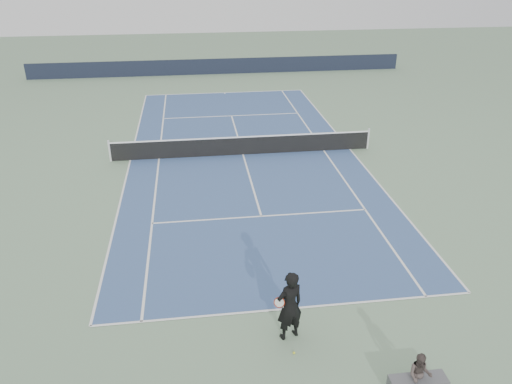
{
  "coord_description": "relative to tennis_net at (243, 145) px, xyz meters",
  "views": [
    {
      "loc": [
        -2.42,
        -22.92,
        9.24
      ],
      "look_at": [
        -0.22,
        -6.48,
        1.1
      ],
      "focal_mm": 35.0,
      "sensor_mm": 36.0,
      "label": 1
    }
  ],
  "objects": [
    {
      "name": "spectator_bench",
      "position": [
        2.36,
        -15.17,
        -0.12
      ],
      "size": [
        1.38,
        0.91,
        1.13
      ],
      "color": "#4D4E52",
      "rests_on": "ground"
    },
    {
      "name": "tennis_player",
      "position": [
        -0.22,
        -12.96,
        0.51
      ],
      "size": [
        0.91,
        0.77,
        2.02
      ],
      "color": "black",
      "rests_on": "ground"
    },
    {
      "name": "ground",
      "position": [
        0.0,
        0.0,
        -0.5
      ],
      "size": [
        80.0,
        80.0,
        0.0
      ],
      "primitive_type": "plane",
      "color": "slate"
    },
    {
      "name": "tennis_ball",
      "position": [
        -0.2,
        -13.61,
        -0.47
      ],
      "size": [
        0.06,
        0.06,
        0.06
      ],
      "primitive_type": "sphere",
      "color": "yellow",
      "rests_on": "ground"
    },
    {
      "name": "windscreen_far",
      "position": [
        0.0,
        17.88,
        0.1
      ],
      "size": [
        30.0,
        0.25,
        1.2
      ],
      "primitive_type": "cube",
      "color": "black",
      "rests_on": "ground"
    },
    {
      "name": "tennis_net",
      "position": [
        0.0,
        0.0,
        0.0
      ],
      "size": [
        12.9,
        0.1,
        1.07
      ],
      "color": "silver",
      "rests_on": "ground"
    },
    {
      "name": "court_surface",
      "position": [
        0.0,
        0.0,
        -0.5
      ],
      "size": [
        10.97,
        23.77,
        0.01
      ],
      "primitive_type": "cube",
      "color": "#375182",
      "rests_on": "ground"
    }
  ]
}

